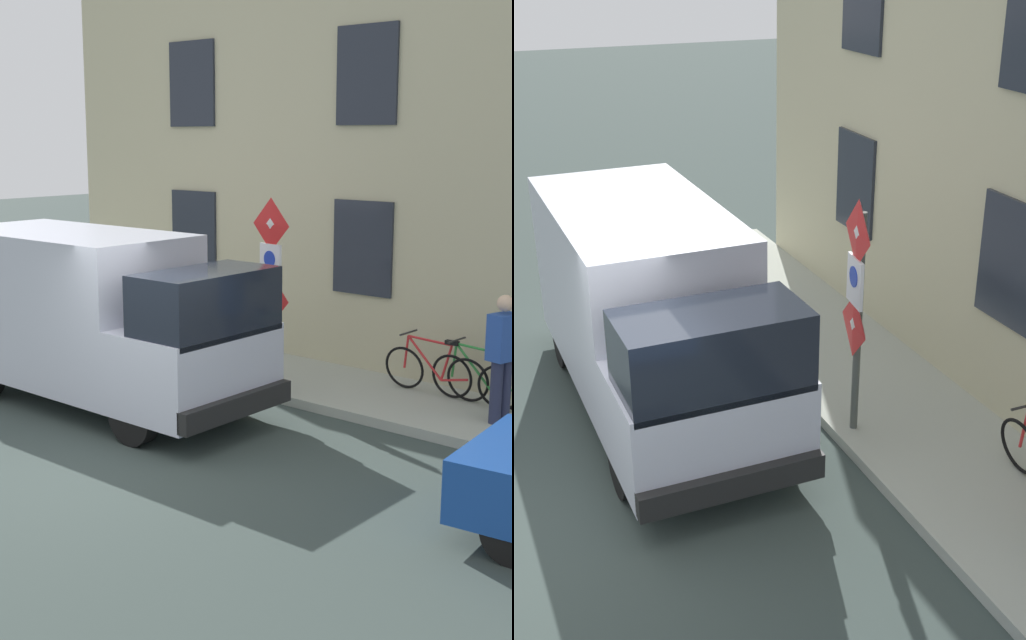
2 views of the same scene
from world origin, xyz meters
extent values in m
plane|color=#34403C|center=(0.00, 0.00, 0.00)|extent=(80.00, 80.00, 0.00)
cube|color=#A3A79A|center=(4.12, 0.00, 0.07)|extent=(2.02, 15.71, 0.14)
cube|color=#232833|center=(5.11, 0.00, 2.13)|extent=(0.06, 1.10, 1.50)
cube|color=#232833|center=(5.11, 3.77, 2.13)|extent=(0.06, 1.10, 1.50)
cylinder|color=#474C47|center=(3.36, 0.38, 1.49)|extent=(0.09, 0.09, 2.71)
pyramid|color=silver|center=(3.28, 0.40, 2.60)|extent=(0.11, 0.50, 0.50)
pyramid|color=red|center=(3.28, 0.39, 2.60)|extent=(0.10, 0.56, 0.56)
cube|color=white|center=(3.30, 0.39, 2.05)|extent=(0.11, 0.44, 0.56)
cylinder|color=#1933B2|center=(3.27, 0.39, 2.11)|extent=(0.05, 0.24, 0.24)
pyramid|color=silver|center=(3.28, 0.40, 1.50)|extent=(0.11, 0.50, 0.50)
pyramid|color=red|center=(3.28, 0.39, 1.50)|extent=(0.10, 0.56, 0.56)
cube|color=silver|center=(1.40, 2.72, 1.41)|extent=(2.03, 3.81, 2.18)
cube|color=silver|center=(1.42, 0.12, 0.87)|extent=(2.01, 1.41, 1.10)
cube|color=black|center=(1.42, -0.09, 1.77)|extent=(1.93, 0.99, 0.84)
cube|color=black|center=(1.43, -0.63, 0.50)|extent=(2.00, 0.17, 0.28)
cylinder|color=black|center=(2.30, 0.36, 0.38)|extent=(0.23, 0.76, 0.76)
cylinder|color=black|center=(0.54, 0.35, 0.38)|extent=(0.23, 0.76, 0.76)
cylinder|color=black|center=(2.27, 3.69, 0.38)|extent=(0.23, 0.76, 0.76)
cylinder|color=black|center=(0.51, 3.67, 0.38)|extent=(0.23, 0.76, 0.76)
torus|color=black|center=(4.58, -1.16, 0.47)|extent=(0.14, 0.66, 0.66)
cylinder|color=red|center=(4.58, -1.18, 0.72)|extent=(0.04, 0.09, 0.50)
camera|label=1|loc=(-6.61, -7.91, 3.89)|focal=49.91mm
camera|label=2|loc=(-1.02, -7.35, 5.59)|focal=47.76mm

